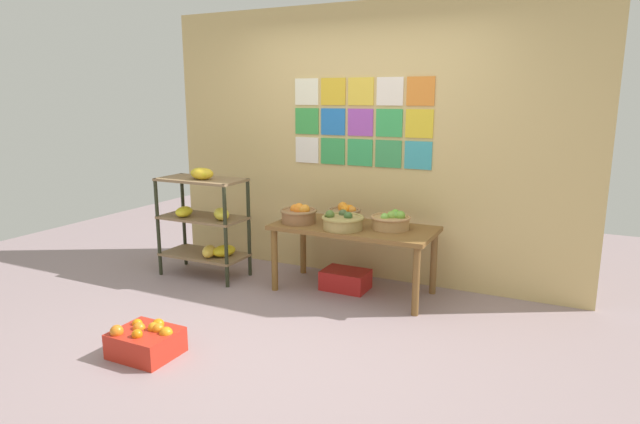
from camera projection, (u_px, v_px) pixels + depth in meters
ground at (284, 334)px, 4.11m from camera, size 9.09×9.09×0.00m
back_wall_with_art at (363, 144)px, 5.21m from camera, size 4.28×0.07×2.64m
banana_shelf_unit at (205, 217)px, 5.30m from camera, size 0.86×0.43×1.11m
display_table at (354, 234)px, 4.88m from camera, size 1.47×0.68×0.63m
fruit_basket_back_left at (345, 213)px, 5.06m from camera, size 0.32×0.32×0.17m
fruit_basket_centre at (343, 221)px, 4.74m from camera, size 0.38×0.38×0.16m
fruit_basket_left at (391, 221)px, 4.76m from camera, size 0.36×0.36×0.17m
fruit_basket_right at (299, 214)px, 4.98m from camera, size 0.34×0.34×0.19m
produce_crate_under_table at (346, 280)px, 5.05m from camera, size 0.43×0.30×0.18m
orange_crate_foreground at (146, 341)px, 3.75m from camera, size 0.43×0.37×0.24m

